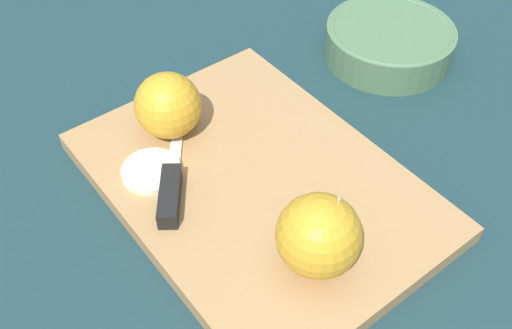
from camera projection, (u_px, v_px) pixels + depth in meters
ground_plane at (256, 191)px, 0.61m from camera, size 4.00×4.00×0.00m
cutting_board at (256, 185)px, 0.60m from camera, size 0.39×0.31×0.02m
apple_half_left at (322, 234)px, 0.50m from camera, size 0.07×0.07×0.07m
apple_half_right at (168, 106)px, 0.62m from camera, size 0.07×0.07×0.07m
knife at (171, 187)px, 0.57m from camera, size 0.16×0.09×0.02m
apple_slice at (151, 171)px, 0.59m from camera, size 0.06×0.06×0.01m
bowl at (389, 40)px, 0.75m from camera, size 0.16×0.16×0.04m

